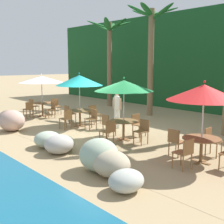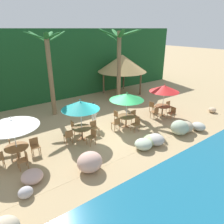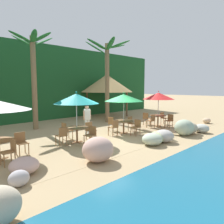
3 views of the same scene
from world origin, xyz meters
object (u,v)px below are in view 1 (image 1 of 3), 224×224
(chair_white_seaward, at_px, (51,108))
(dining_table_red, at_px, (201,142))
(dining_table_teal, at_px, (80,113))
(palm_tree_second, at_px, (151,43))
(chair_teal_right, at_px, (67,118))
(chair_red_left, at_px, (176,140))
(chair_white_right, at_px, (29,108))
(umbrella_green, at_px, (124,86))
(palm_tree_nearest, at_px, (109,49))
(chair_white_inland, at_px, (56,105))
(umbrella_red, at_px, (204,92))
(chair_red_right, at_px, (185,152))
(chair_green_inland, at_px, (138,123))
(chair_red_inland, at_px, (211,140))
(chair_teal_inland, at_px, (94,113))
(dining_table_white, at_px, (42,105))
(chair_teal_seaward, at_px, (92,117))
(chair_green_right, at_px, (108,130))
(chair_green_seaward, at_px, (143,130))
(umbrella_white, at_px, (41,79))
(dining_table_green, at_px, (124,124))
(chair_white_left, at_px, (33,105))
(chair_green_left, at_px, (108,123))
(waiter_in_white, at_px, (117,106))
(umbrella_teal, at_px, (79,80))
(chair_teal_left, at_px, (69,113))

(chair_white_seaward, xyz_separation_m, dining_table_red, (9.16, -0.43, 0.10))
(dining_table_teal, distance_m, palm_tree_second, 5.66)
(chair_teal_right, xyz_separation_m, chair_red_left, (5.47, 0.41, 0.00))
(chair_white_right, height_order, umbrella_green, umbrella_green)
(palm_tree_nearest, bearing_deg, chair_teal_right, -55.78)
(dining_table_red, distance_m, chair_red_left, 0.86)
(chair_white_inland, relative_size, umbrella_red, 0.36)
(chair_teal_right, height_order, chair_red_right, same)
(chair_green_inland, bearing_deg, palm_tree_second, 125.50)
(chair_red_inland, bearing_deg, chair_red_left, -126.83)
(dining_table_red, bearing_deg, chair_teal_inland, 169.51)
(dining_table_white, xyz_separation_m, dining_table_teal, (3.52, -0.01, 0.00))
(chair_teal_seaward, height_order, chair_red_inland, same)
(chair_green_right, height_order, chair_red_left, same)
(dining_table_white, distance_m, chair_white_seaward, 0.86)
(dining_table_teal, xyz_separation_m, palm_tree_nearest, (-4.03, 5.34, 3.19))
(chair_white_inland, height_order, chair_green_seaward, same)
(chair_teal_seaward, bearing_deg, umbrella_white, -179.45)
(umbrella_green, height_order, chair_red_right, umbrella_green)
(chair_white_inland, bearing_deg, palm_tree_second, 44.76)
(chair_white_seaward, relative_size, dining_table_green, 0.79)
(chair_green_right, distance_m, umbrella_red, 3.69)
(chair_red_left, height_order, chair_red_right, same)
(chair_green_right, bearing_deg, chair_white_left, 172.86)
(chair_green_seaward, bearing_deg, chair_green_left, -173.66)
(chair_white_left, distance_m, chair_red_inland, 10.71)
(chair_green_seaward, relative_size, waiter_in_white, 0.51)
(chair_red_right, bearing_deg, chair_green_seaward, 156.52)
(chair_white_right, xyz_separation_m, umbrella_teal, (3.43, 0.84, 1.59))
(dining_table_white, relative_size, chair_white_inland, 1.26)
(chair_teal_left, xyz_separation_m, chair_green_left, (3.12, -0.24, 0.00))
(chair_white_inland, distance_m, dining_table_teal, 3.66)
(chair_teal_left, relative_size, waiter_in_white, 0.51)
(dining_table_white, distance_m, dining_table_green, 6.65)
(umbrella_teal, relative_size, chair_green_left, 2.82)
(umbrella_white, xyz_separation_m, chair_teal_inland, (3.47, 0.85, -1.50))
(chair_white_right, bearing_deg, chair_white_left, 142.35)
(dining_table_green, xyz_separation_m, palm_tree_nearest, (-7.15, 5.57, 3.19))
(chair_white_seaward, relative_size, waiter_in_white, 0.51)
(umbrella_white, distance_m, chair_green_right, 6.99)
(chair_green_inland, xyz_separation_m, palm_tree_second, (-2.83, 3.97, 3.40))
(chair_green_inland, bearing_deg, umbrella_green, -84.55)
(dining_table_green, distance_m, chair_red_left, 2.53)
(chair_white_left, xyz_separation_m, chair_green_inland, (7.40, 0.75, 0.00))
(umbrella_green, bearing_deg, chair_white_left, 179.22)
(chair_teal_seaward, xyz_separation_m, chair_green_left, (1.42, -0.34, 0.00))
(dining_table_teal, height_order, chair_red_left, chair_red_left)
(dining_table_white, relative_size, palm_tree_second, 0.19)
(chair_white_inland, relative_size, chair_green_right, 1.00)
(chair_white_seaward, height_order, chair_red_right, same)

